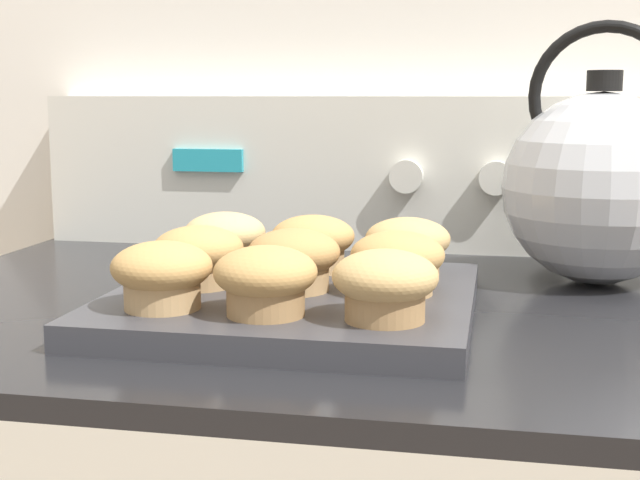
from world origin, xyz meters
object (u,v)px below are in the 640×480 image
at_px(muffin_r0_c0, 162,274).
at_px(muffin_r1_c1, 294,258).
at_px(muffin_pan, 294,303).
at_px(muffin_r1_c0, 198,255).
at_px(tea_kettle, 601,185).
at_px(muffin_r2_c0, 225,238).
at_px(muffin_r2_c1, 313,242).
at_px(muffin_r0_c1, 265,279).
at_px(muffin_r2_c2, 408,245).
at_px(muffin_r1_c2, 397,261).
at_px(muffin_r0_c2, 385,284).

relative_size(muffin_r0_c0, muffin_r1_c1, 1.00).
height_order(muffin_pan, muffin_r1_c0, muffin_r1_c0).
xyz_separation_m(muffin_pan, tea_kettle, (0.27, 0.19, 0.09)).
height_order(muffin_r0_c0, tea_kettle, tea_kettle).
bearing_deg(muffin_r0_c0, tea_kettle, 37.97).
bearing_deg(muffin_r1_c1, muffin_r2_c0, 134.50).
height_order(muffin_r1_c1, muffin_r2_c1, same).
xyz_separation_m(muffin_r0_c0, muffin_r1_c0, (0.00, 0.08, 0.00)).
bearing_deg(muffin_r2_c0, muffin_r0_c0, -88.78).
bearing_deg(muffin_r1_c0, muffin_r0_c0, -90.63).
bearing_deg(tea_kettle, muffin_r1_c0, -151.37).
relative_size(muffin_r0_c0, tea_kettle, 0.30).
relative_size(muffin_r0_c1, tea_kettle, 0.30).
height_order(muffin_r0_c0, muffin_r2_c2, same).
height_order(muffin_r0_c1, muffin_r1_c1, same).
bearing_deg(muffin_r1_c2, muffin_pan, -178.63).
relative_size(muffin_r1_c0, muffin_r2_c1, 1.00).
bearing_deg(muffin_r0_c1, tea_kettle, 46.18).
bearing_deg(muffin_r0_c1, muffin_r2_c2, 63.13).
relative_size(muffin_r1_c1, muffin_r2_c1, 1.00).
xyz_separation_m(muffin_r0_c1, muffin_r2_c2, (0.09, 0.17, 0.00)).
distance_m(muffin_r1_c0, muffin_r2_c2, 0.19).
distance_m(muffin_r1_c1, muffin_r2_c2, 0.12).
xyz_separation_m(muffin_pan, muffin_r1_c2, (0.09, 0.00, 0.04)).
relative_size(muffin_r1_c1, muffin_r1_c2, 1.00).
bearing_deg(muffin_r1_c0, muffin_r0_c1, -46.53).
bearing_deg(muffin_r2_c1, tea_kettle, 21.42).
xyz_separation_m(muffin_r0_c0, muffin_r2_c1, (0.08, 0.17, 0.00)).
xyz_separation_m(muffin_r1_c0, muffin_r1_c2, (0.17, 0.00, 0.00)).
xyz_separation_m(muffin_r0_c1, muffin_r2_c1, (-0.00, 0.17, 0.00)).
height_order(muffin_r0_c0, muffin_r0_c1, same).
bearing_deg(muffin_r1_c1, muffin_r2_c2, 45.21).
bearing_deg(muffin_r0_c2, muffin_r2_c2, 90.45).
relative_size(muffin_pan, muffin_r0_c0, 3.84).
bearing_deg(muffin_r2_c2, muffin_r0_c1, -116.87).
relative_size(muffin_r1_c0, tea_kettle, 0.30).
height_order(muffin_r1_c0, muffin_r2_c0, same).
distance_m(muffin_r0_c2, muffin_r2_c2, 0.17).
height_order(muffin_pan, tea_kettle, tea_kettle).
height_order(muffin_r0_c0, muffin_r1_c0, same).
bearing_deg(tea_kettle, muffin_r0_c2, -122.63).
bearing_deg(muffin_r2_c1, muffin_r2_c2, 0.69).
distance_m(muffin_pan, muffin_r1_c1, 0.04).
bearing_deg(muffin_r2_c1, muffin_r0_c1, -89.96).
relative_size(muffin_r0_c1, muffin_r1_c1, 1.00).
relative_size(muffin_r1_c1, tea_kettle, 0.30).
bearing_deg(muffin_r0_c1, muffin_pan, 89.30).
height_order(muffin_r0_c2, muffin_r1_c0, same).
height_order(muffin_r0_c0, muffin_r0_c2, same).
height_order(muffin_r0_c1, muffin_r0_c2, same).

